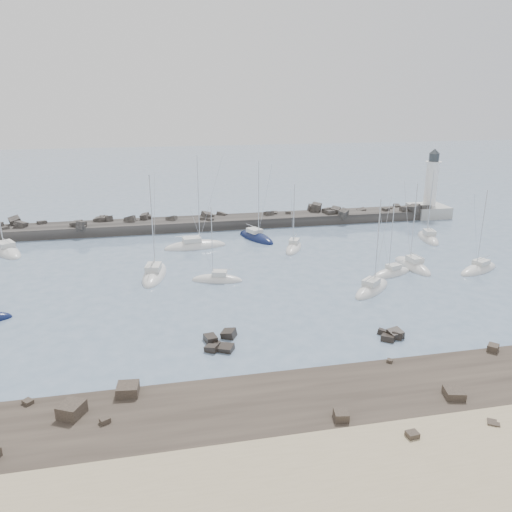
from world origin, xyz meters
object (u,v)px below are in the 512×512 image
Objects in this scene: sailboat_4 at (195,247)px; sailboat_10 at (412,267)px; sailboat_1 at (6,251)px; sailboat_5 at (217,280)px; sailboat_3 at (155,275)px; sailboat_7 at (372,290)px; lighthouse at (429,202)px; sailboat_6 at (294,248)px; sailboat_9 at (391,274)px; sailboat_11 at (479,270)px; sailboat_8 at (256,238)px; sailboat_12 at (428,239)px.

sailboat_10 is (30.37, -16.67, 0.01)m from sailboat_4.
sailboat_1 is 37.41m from sailboat_5.
sailboat_4 is 1.22× the size of sailboat_10.
sailboat_3 is at bearing 156.50° from sailboat_5.
sailboat_4 is at bearing 130.83° from sailboat_7.
sailboat_3 is 9.11m from sailboat_5.
sailboat_6 is at bearing -153.45° from lighthouse.
sailboat_10 is (4.42, 2.18, 0.02)m from sailboat_9.
sailboat_3 reaches higher than lighthouse.
sailboat_3 is 29.71m from sailboat_7.
sailboat_9 is (25.95, -18.84, -0.01)m from sailboat_4.
sailboat_1 is 1.30× the size of sailboat_11.
sailboat_10 is (60.45, -20.25, 0.01)m from sailboat_1.
sailboat_1 reaches higher than sailboat_11.
lighthouse is 80.45m from sailboat_1.
sailboat_1 reaches higher than sailboat_9.
lighthouse is 35.36m from sailboat_10.
lighthouse reaches higher than sailboat_8.
lighthouse is 40.07m from sailboat_8.
lighthouse is 1.10× the size of sailboat_12.
sailboat_7 is 12.11m from sailboat_10.
sailboat_9 is 13.16m from sailboat_11.
sailboat_8 is (9.44, 19.48, 0.01)m from sailboat_5.
sailboat_5 is at bearing -161.79° from sailboat_12.
lighthouse is 1.32× the size of sailboat_9.
sailboat_8 is 1.35× the size of sailboat_9.
sailboat_7 is at bearing -134.04° from sailboat_12.
sailboat_1 is at bearing 147.78° from sailboat_5.
sailboat_4 is 1.47× the size of sailboat_9.
sailboat_10 reaches higher than sailboat_5.
sailboat_1 reaches higher than sailboat_7.
sailboat_5 is 37.67m from sailboat_11.
sailboat_1 is 1.49× the size of sailboat_5.
sailboat_7 reaches higher than sailboat_5.
sailboat_10 is at bearing 159.88° from sailboat_11.
sailboat_8 reaches higher than sailboat_12.
sailboat_12 is at bearing -12.82° from sailboat_8.
sailboat_1 is at bearing 173.20° from sailboat_4.
sailboat_10 is 1.01× the size of sailboat_12.
sailboat_3 is 23.83m from sailboat_8.
sailboat_8 is (11.00, 3.12, 0.00)m from sailboat_4.
sailboat_10 reaches higher than sailboat_12.
sailboat_3 is 0.94× the size of sailboat_4.
sailboat_11 reaches higher than sailboat_6.
sailboat_7 is 0.97× the size of sailboat_10.
sailboat_11 is at bearing -4.41° from sailboat_9.
sailboat_12 is (19.72, 20.39, 0.01)m from sailboat_7.
sailboat_12 reaches higher than sailboat_9.
sailboat_3 is 1.29× the size of sailboat_6.
sailboat_3 is at bearing 171.17° from sailboat_11.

